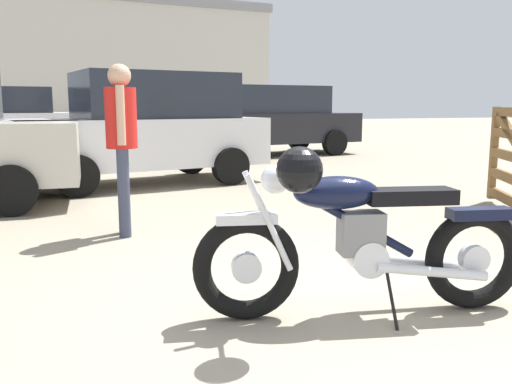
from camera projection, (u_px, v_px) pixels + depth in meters
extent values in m
plane|color=gray|center=(345.00, 304.00, 3.51)|extent=(80.00, 80.00, 0.00)
torus|color=black|center=(246.00, 267.00, 3.22)|extent=(0.65, 0.25, 0.64)
cylinder|color=silver|center=(246.00, 267.00, 3.22)|extent=(0.19, 0.12, 0.18)
torus|color=black|center=(474.00, 259.00, 3.40)|extent=(0.65, 0.25, 0.64)
cylinder|color=silver|center=(474.00, 259.00, 3.40)|extent=(0.19, 0.12, 0.18)
cube|color=silver|center=(246.00, 218.00, 3.17)|extent=(0.38, 0.21, 0.06)
cube|color=black|center=(480.00, 214.00, 3.35)|extent=(0.42, 0.21, 0.07)
cylinder|color=silver|center=(269.00, 223.00, 3.12)|extent=(0.29, 0.10, 0.58)
cylinder|color=silver|center=(266.00, 218.00, 3.26)|extent=(0.29, 0.10, 0.58)
sphere|color=silver|center=(275.00, 179.00, 3.16)|extent=(0.17, 0.17, 0.17)
cylinder|color=silver|center=(289.00, 167.00, 3.16)|extent=(0.16, 0.61, 0.03)
sphere|color=black|center=(299.00, 170.00, 2.86)|extent=(0.25, 0.25, 0.25)
cylinder|color=black|center=(354.00, 222.00, 3.26)|extent=(0.75, 0.22, 0.47)
ellipsoid|color=black|center=(336.00, 193.00, 3.22)|extent=(0.56, 0.33, 0.20)
cube|color=black|center=(410.00, 196.00, 3.28)|extent=(0.57, 0.31, 0.09)
cube|color=slate|center=(361.00, 233.00, 3.28)|extent=(0.29, 0.23, 0.26)
cylinder|color=silver|center=(367.00, 257.00, 3.30)|extent=(0.26, 0.24, 0.22)
cylinder|color=silver|center=(432.00, 272.00, 3.27)|extent=(0.70, 0.21, 0.14)
cylinder|color=silver|center=(418.00, 262.00, 3.46)|extent=(0.70, 0.21, 0.14)
cylinder|color=black|center=(391.00, 297.00, 3.18)|extent=(0.07, 0.24, 0.33)
cube|color=brown|center=(494.00, 153.00, 7.08)|extent=(0.12, 0.13, 1.20)
cylinder|color=#383D51|center=(124.00, 191.00, 5.39)|extent=(0.12, 0.12, 0.86)
cylinder|color=#383D51|center=(124.00, 194.00, 5.22)|extent=(0.12, 0.12, 0.86)
cylinder|color=red|center=(121.00, 118.00, 5.19)|extent=(0.30, 0.30, 0.58)
cylinder|color=tan|center=(121.00, 115.00, 5.37)|extent=(0.08, 0.08, 0.55)
cylinder|color=tan|center=(121.00, 115.00, 5.00)|extent=(0.08, 0.08, 0.55)
sphere|color=tan|center=(119.00, 75.00, 5.12)|extent=(0.22, 0.22, 0.22)
cylinder|color=black|center=(299.00, 139.00, 15.29)|extent=(0.66, 0.28, 0.64)
cylinder|color=black|center=(335.00, 143.00, 13.74)|extent=(0.66, 0.28, 0.64)
cylinder|color=black|center=(199.00, 142.00, 13.96)|extent=(0.66, 0.28, 0.64)
cylinder|color=black|center=(226.00, 147.00, 12.41)|extent=(0.66, 0.28, 0.64)
cube|color=black|center=(266.00, 128.00, 13.79)|extent=(4.87, 2.30, 0.74)
cube|color=#232833|center=(256.00, 100.00, 13.54)|extent=(3.66, 2.00, 0.68)
cylinder|color=black|center=(53.00, 137.00, 15.92)|extent=(0.65, 0.25, 0.64)
cylinder|color=black|center=(57.00, 141.00, 14.33)|extent=(0.65, 0.25, 0.64)
cylinder|color=black|center=(77.00, 176.00, 7.50)|extent=(0.62, 0.29, 0.60)
cylinder|color=black|center=(55.00, 165.00, 8.90)|extent=(0.62, 0.29, 0.60)
cylinder|color=black|center=(231.00, 166.00, 8.69)|extent=(0.62, 0.29, 0.60)
cylinder|color=black|center=(190.00, 158.00, 10.09)|extent=(0.62, 0.29, 0.60)
cube|color=silver|center=(141.00, 142.00, 8.73)|extent=(4.13, 2.30, 0.76)
cube|color=#232833|center=(155.00, 96.00, 8.74)|extent=(2.63, 1.92, 0.72)
cylinder|color=black|center=(27.00, 173.00, 7.78)|extent=(0.61, 0.22, 0.60)
cylinder|color=black|center=(11.00, 190.00, 6.23)|extent=(0.61, 0.22, 0.60)
cube|color=beige|center=(126.00, 71.00, 34.39)|extent=(16.12, 11.70, 6.73)
cube|color=gray|center=(124.00, 12.00, 33.82)|extent=(16.44, 12.03, 0.50)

